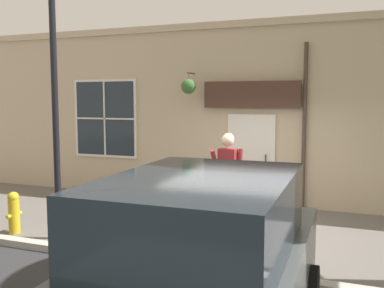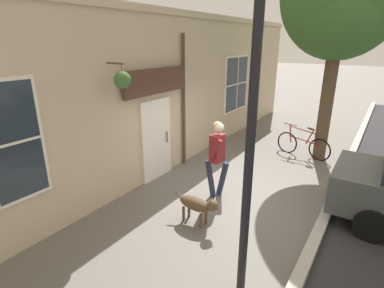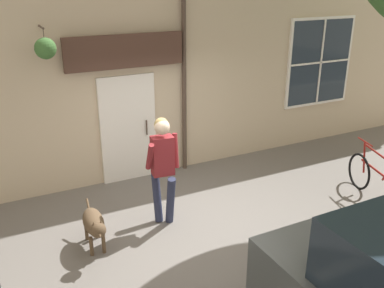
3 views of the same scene
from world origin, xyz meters
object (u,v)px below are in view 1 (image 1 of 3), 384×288
object	(u,v)px
parked_car_mid_block	(195,277)
street_lamp	(54,58)
pedestrian_walking	(228,169)
fire_hydrant	(14,212)
dog_on_leash	(165,201)

from	to	relation	value
parked_car_mid_block	street_lamp	distance (m)	4.93
pedestrian_walking	fire_hydrant	size ratio (longest dim) A/B	2.35
dog_on_leash	fire_hydrant	size ratio (longest dim) A/B	1.46
fire_hydrant	parked_car_mid_block	bearing A→B (deg)	59.81
pedestrian_walking	fire_hydrant	xyz separation A→B (m)	(1.82, -3.52, -0.71)
fire_hydrant	street_lamp	bearing A→B (deg)	91.90
parked_car_mid_block	fire_hydrant	bearing A→B (deg)	-120.19
dog_on_leash	street_lamp	distance (m)	3.39
dog_on_leash	parked_car_mid_block	bearing A→B (deg)	27.36
dog_on_leash	street_lamp	size ratio (longest dim) A/B	0.24
street_lamp	fire_hydrant	xyz separation A→B (m)	(0.03, -0.96, -2.73)
pedestrian_walking	street_lamp	distance (m)	3.72
pedestrian_walking	fire_hydrant	bearing A→B (deg)	-62.65
dog_on_leash	fire_hydrant	bearing A→B (deg)	-55.70
street_lamp	fire_hydrant	world-z (taller)	street_lamp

